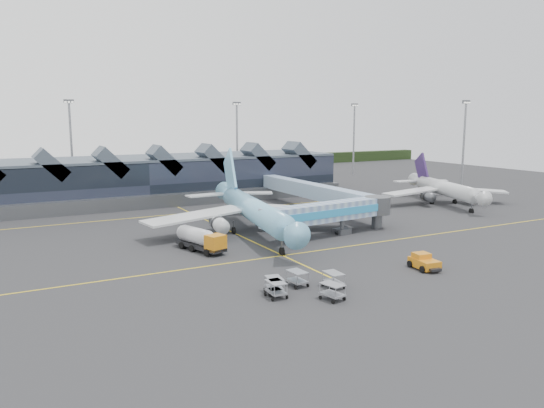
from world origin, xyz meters
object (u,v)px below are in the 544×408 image
regional_jet (444,188)px  pushback_tug (424,262)px  fuel_truck (199,238)px  main_airliner (252,209)px  jet_bridge (337,212)px

regional_jet → pushback_tug: bearing=-119.9°
fuel_truck → pushback_tug: (20.77, -21.25, -0.91)m
fuel_truck → pushback_tug: fuel_truck is taller
main_airliner → jet_bridge: size_ratio=1.63×
main_airliner → fuel_truck: main_airliner is taller
main_airliner → fuel_truck: size_ratio=4.35×
regional_jet → jet_bridge: 39.96m
main_airliner → regional_jet: bearing=17.7°
main_airliner → regional_jet: (48.24, 6.13, -0.51)m
jet_bridge → pushback_tug: jet_bridge is taller
regional_jet → jet_bridge: size_ratio=1.20×
main_airliner → regional_jet: 48.63m
pushback_tug → fuel_truck: bearing=141.1°
jet_bridge → pushback_tug: size_ratio=5.59×
jet_bridge → fuel_truck: jet_bridge is taller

